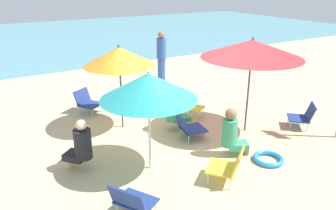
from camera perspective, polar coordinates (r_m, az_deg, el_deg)
name	(u,v)px	position (r m, az deg, el deg)	size (l,w,h in m)	color
ground_plane	(189,136)	(7.17, 3.66, -5.35)	(40.00, 40.00, 0.00)	#CCB789
sea_water	(44,38)	(20.55, -20.57, 10.73)	(40.00, 16.00, 0.01)	#5693A3
umbrella_red	(252,49)	(7.06, 14.23, 9.33)	(2.10, 2.10, 2.07)	#4C4C51
umbrella_teal	(149,86)	(5.40, -3.36, 3.21)	(1.63, 1.63, 1.81)	silver
umbrella_orange	(119,57)	(7.14, -8.38, 8.23)	(1.54, 1.54, 1.88)	#4C4C51
beach_chair_a	(87,101)	(8.53, -13.72, 0.64)	(0.73, 0.74, 0.58)	navy
beach_chair_b	(189,104)	(7.96, 3.71, 0.23)	(0.66, 0.68, 0.67)	gold
beach_chair_c	(188,127)	(6.93, 3.54, -3.72)	(0.63, 0.58, 0.56)	navy
beach_chair_d	(132,200)	(4.80, -6.21, -15.97)	(0.70, 0.72, 0.56)	navy
beach_chair_e	(304,116)	(8.02, 22.25, -1.69)	(0.71, 0.71, 0.58)	navy
beach_chair_f	(229,165)	(5.59, 10.40, -10.10)	(0.75, 0.76, 0.61)	gold
person_a	(232,133)	(6.33, 10.94, -4.74)	(0.53, 0.44, 0.96)	#389970
person_b	(81,145)	(5.95, -14.78, -6.74)	(0.50, 0.52, 0.96)	black
person_c	(161,60)	(10.10, -1.14, 7.81)	(0.28, 0.28, 1.72)	#2D519E
person_d	(175,110)	(7.26, 1.26, -0.89)	(0.57, 0.36, 0.94)	#389970
swim_ring	(268,159)	(6.48, 16.84, -8.84)	(0.57, 0.57, 0.09)	#238CD8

